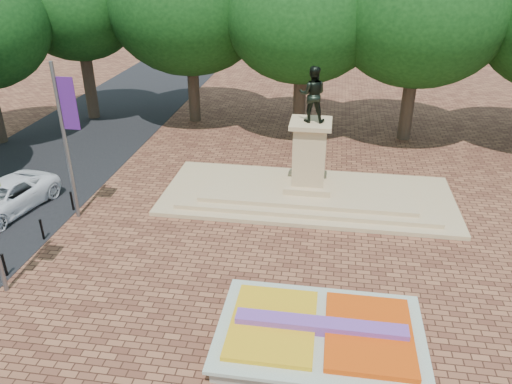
# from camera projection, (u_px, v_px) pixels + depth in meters

# --- Properties ---
(ground) EXTENTS (90.00, 90.00, 0.00)m
(ground) POSITION_uv_depth(u_px,v_px,m) (293.00, 300.00, 17.36)
(ground) COLOR brown
(ground) RESTS_ON ground
(flower_bed) EXTENTS (6.30, 4.30, 0.91)m
(flower_bed) POSITION_uv_depth(u_px,v_px,m) (321.00, 335.00, 15.28)
(flower_bed) COLOR gray
(flower_bed) RESTS_ON ground
(monument) EXTENTS (14.00, 6.00, 6.40)m
(monument) POSITION_uv_depth(u_px,v_px,m) (308.00, 181.00, 24.05)
(monument) COLOR tan
(monument) RESTS_ON ground
(tree_row_back) EXTENTS (44.80, 8.80, 10.43)m
(tree_row_back) POSITION_uv_depth(u_px,v_px,m) (362.00, 27.00, 30.00)
(tree_row_back) COLOR #35251D
(tree_row_back) RESTS_ON ground
(van) EXTENTS (3.42, 5.63, 1.46)m
(van) POSITION_uv_depth(u_px,v_px,m) (4.00, 198.00, 22.80)
(van) COLOR white
(van) RESTS_ON ground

